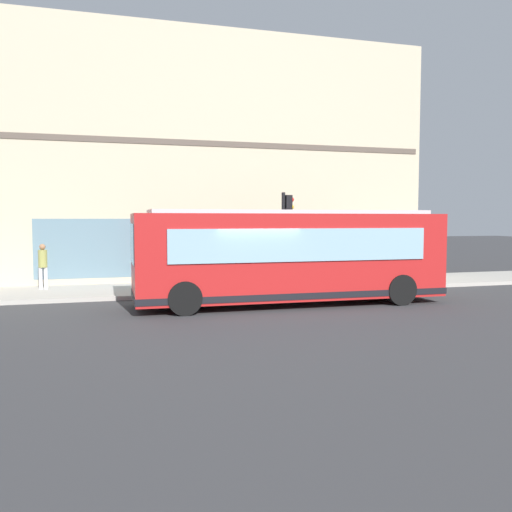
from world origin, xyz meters
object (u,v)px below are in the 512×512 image
(city_bus_nearside, at_px, (289,257))
(pedestrian_walking_along_curb, at_px, (243,259))
(traffic_light_near_corner, at_px, (286,222))
(pedestrian_near_hydrant, at_px, (353,257))
(pedestrian_near_building_entrance, at_px, (43,263))
(newspaper_vending_box, at_px, (282,270))
(pedestrian_by_light_pole, at_px, (200,262))
(fire_hydrant, at_px, (175,280))

(city_bus_nearside, xyz_separation_m, pedestrian_walking_along_curb, (4.44, 0.39, -0.36))
(traffic_light_near_corner, bearing_deg, city_bus_nearside, 162.63)
(pedestrian_near_hydrant, distance_m, pedestrian_walking_along_curb, 4.97)
(city_bus_nearside, xyz_separation_m, pedestrian_near_building_entrance, (5.01, 8.01, -0.42))
(pedestrian_near_building_entrance, height_order, newspaper_vending_box, pedestrian_near_building_entrance)
(city_bus_nearside, distance_m, pedestrian_by_light_pole, 5.11)
(city_bus_nearside, height_order, newspaper_vending_box, city_bus_nearside)
(city_bus_nearside, distance_m, pedestrian_near_hydrant, 6.52)
(pedestrian_near_hydrant, bearing_deg, pedestrian_walking_along_curb, 92.08)
(pedestrian_near_building_entrance, distance_m, pedestrian_by_light_pole, 5.90)
(newspaper_vending_box, bearing_deg, fire_hydrant, 110.66)
(city_bus_nearside, distance_m, newspaper_vending_box, 5.56)
(traffic_light_near_corner, distance_m, pedestrian_by_light_pole, 3.85)
(fire_hydrant, xyz_separation_m, pedestrian_near_building_entrance, (1.58, 4.72, 0.62))
(newspaper_vending_box, bearing_deg, city_bus_nearside, 163.50)
(city_bus_nearside, distance_m, pedestrian_walking_along_curb, 4.47)
(pedestrian_near_hydrant, relative_size, pedestrian_near_building_entrance, 1.01)
(city_bus_nearside, relative_size, pedestrian_near_building_entrance, 5.89)
(traffic_light_near_corner, distance_m, fire_hydrant, 4.75)
(fire_hydrant, bearing_deg, pedestrian_near_building_entrance, 71.43)
(traffic_light_near_corner, relative_size, fire_hydrant, 4.92)
(traffic_light_near_corner, bearing_deg, pedestrian_near_building_entrance, 76.24)
(pedestrian_near_building_entrance, bearing_deg, newspaper_vending_box, -88.53)
(pedestrian_near_hydrant, bearing_deg, newspaper_vending_box, 78.11)
(city_bus_nearside, height_order, traffic_light_near_corner, traffic_light_near_corner)
(traffic_light_near_corner, xyz_separation_m, pedestrian_near_building_entrance, (2.18, 8.90, -1.56))
(pedestrian_near_building_entrance, bearing_deg, city_bus_nearside, -122.02)
(pedestrian_near_building_entrance, relative_size, pedestrian_walking_along_curb, 0.95)
(pedestrian_by_light_pole, bearing_deg, pedestrian_near_building_entrance, 86.18)
(traffic_light_near_corner, height_order, pedestrian_by_light_pole, traffic_light_near_corner)
(city_bus_nearside, bearing_deg, traffic_light_near_corner, -17.37)
(traffic_light_near_corner, bearing_deg, pedestrian_walking_along_curb, 38.38)
(city_bus_nearside, relative_size, newspaper_vending_box, 11.19)
(pedestrian_walking_along_curb, xyz_separation_m, pedestrian_by_light_pole, (0.18, 1.74, -0.11))
(pedestrian_walking_along_curb, relative_size, newspaper_vending_box, 2.00)
(fire_hydrant, relative_size, newspaper_vending_box, 0.82)
(fire_hydrant, distance_m, newspaper_vending_box, 5.19)
(pedestrian_by_light_pole, bearing_deg, city_bus_nearside, -155.26)
(pedestrian_near_building_entrance, xyz_separation_m, pedestrian_walking_along_curb, (-0.57, -7.62, 0.06))
(city_bus_nearside, distance_m, pedestrian_near_building_entrance, 9.46)
(pedestrian_near_building_entrance, relative_size, pedestrian_by_light_pole, 1.05)
(fire_hydrant, height_order, pedestrian_by_light_pole, pedestrian_by_light_pole)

